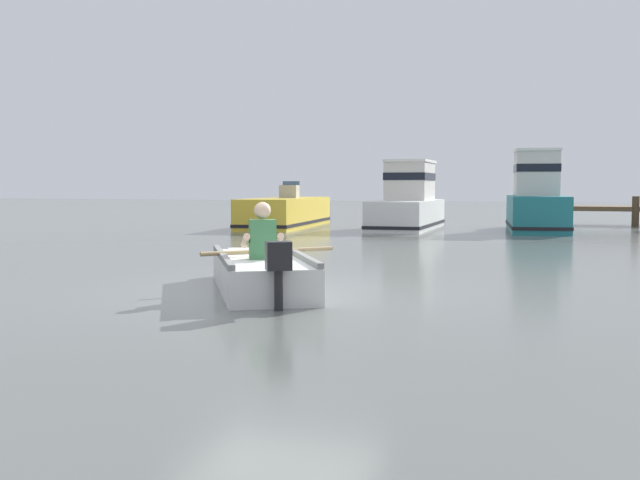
{
  "coord_description": "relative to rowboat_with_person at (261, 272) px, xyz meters",
  "views": [
    {
      "loc": [
        3.88,
        -9.34,
        1.4
      ],
      "look_at": [
        -0.12,
        1.93,
        0.55
      ],
      "focal_mm": 42.81,
      "sensor_mm": 36.0,
      "label": 1
    }
  ],
  "objects": [
    {
      "name": "moored_boat_white",
      "position": [
        -1.48,
        15.2,
        0.58
      ],
      "size": [
        1.97,
        5.43,
        2.25
      ],
      "color": "white",
      "rests_on": "ground"
    },
    {
      "name": "rowboat_with_person",
      "position": [
        0.0,
        0.0,
        0.0
      ],
      "size": [
        2.53,
        3.43,
        1.19
      ],
      "color": "white",
      "rests_on": "ground"
    },
    {
      "name": "moored_boat_yellow",
      "position": [
        -5.65,
        14.82,
        0.22
      ],
      "size": [
        2.54,
        6.55,
        1.57
      ],
      "color": "gold",
      "rests_on": "ground"
    },
    {
      "name": "ground_plane",
      "position": [
        0.28,
        0.01,
        -0.25
      ],
      "size": [
        120.0,
        120.0,
        0.0
      ],
      "primitive_type": "plane",
      "color": "slate"
    },
    {
      "name": "moored_boat_teal",
      "position": [
        2.57,
        15.28,
        0.69
      ],
      "size": [
        2.3,
        4.78,
        2.54
      ],
      "color": "#1E727A",
      "rests_on": "ground"
    }
  ]
}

